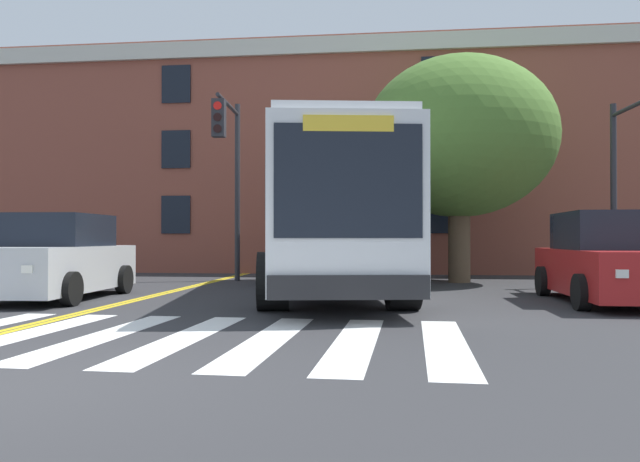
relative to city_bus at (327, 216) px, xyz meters
The scene contains 12 objects.
ground_plane 9.64m from the city_bus, 101.59° to the right, with size 120.00×120.00×0.00m, color #303033.
crosswalk 7.33m from the city_bus, 113.37° to the right, with size 10.60×4.43×0.01m.
lane_line_yellow_inner 8.62m from the city_bus, 117.54° to the left, with size 0.12×36.00×0.01m, color gold.
lane_line_yellow_outer 8.55m from the city_bus, 116.57° to the left, with size 0.12×36.00×0.01m, color gold.
city_bus is the anchor object (origin of this frame).
car_silver_near_lane 5.98m from the city_bus, 161.47° to the right, with size 2.31×4.48×1.81m.
car_red_far_lane 5.99m from the city_bus, 13.05° to the right, with size 2.04×4.70×1.82m.
car_teal_behind_bus 10.09m from the city_bus, 93.24° to the left, with size 2.43×4.97×2.26m.
traffic_light_near_corner 7.67m from the city_bus, 11.16° to the left, with size 0.47×3.22×4.84m.
traffic_light_overhead 4.66m from the city_bus, 136.59° to the left, with size 0.39×2.73×5.36m.
street_tree_curbside_large 5.89m from the city_bus, 50.37° to the left, with size 7.37×7.20×6.61m.
building_facade 11.80m from the city_bus, 98.56° to the left, with size 35.71×7.28×8.64m.
Camera 1 is at (3.44, -5.11, 1.30)m, focal length 35.00 mm.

